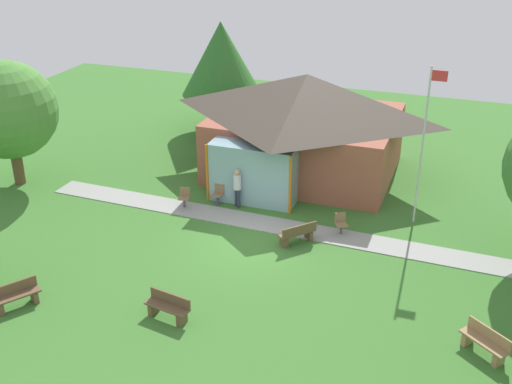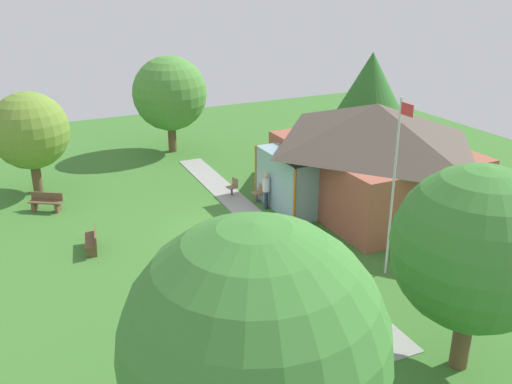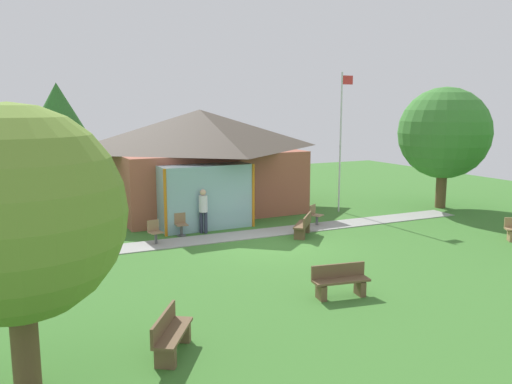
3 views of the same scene
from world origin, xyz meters
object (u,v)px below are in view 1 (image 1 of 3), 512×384
at_px(patio_chair_porch_left, 218,195).
at_px(patio_chair_lawn_spare, 341,224).
at_px(bench_rear_near_path, 297,234).
at_px(flagpole, 424,141).
at_px(visitor_by_porch, 237,185).
at_px(tree_west_hedge, 8,110).
at_px(tree_behind_pavilion_left, 221,59).
at_px(patio_chair_west, 185,198).
at_px(bench_front_left, 16,296).
at_px(pavilion, 304,123).
at_px(bench_lawn_far_right, 485,343).
at_px(bench_front_center, 168,307).

bearing_deg(patio_chair_porch_left, patio_chair_lawn_spare, 173.67).
bearing_deg(bench_rear_near_path, flagpole, -8.76).
relative_size(visitor_by_porch, tree_west_hedge, 0.31).
xyz_separation_m(patio_chair_lawn_spare, patio_chair_porch_left, (-5.55, 0.86, 0.00)).
distance_m(patio_chair_porch_left, tree_behind_pavilion_left, 9.95).
relative_size(patio_chair_lawn_spare, patio_chair_west, 1.00).
relative_size(bench_rear_near_path, bench_front_left, 0.94).
bearing_deg(tree_behind_pavilion_left, bench_front_left, -89.64).
height_order(flagpole, patio_chair_porch_left, flagpole).
bearing_deg(tree_behind_pavilion_left, pavilion, -35.66).
bearing_deg(bench_rear_near_path, bench_lawn_far_right, -80.31).
bearing_deg(bench_front_center, flagpole, -115.46).
bearing_deg(bench_front_center, patio_chair_porch_left, -68.39).
height_order(visitor_by_porch, tree_behind_pavilion_left, tree_behind_pavilion_left).
xyz_separation_m(flagpole, tree_west_hedge, (-17.60, -2.24, -0.02)).
distance_m(pavilion, bench_front_center, 12.68).
bearing_deg(tree_west_hedge, bench_lawn_far_right, -14.71).
bearing_deg(flagpole, bench_front_center, -125.41).
bearing_deg(visitor_by_porch, flagpole, 46.31).
bearing_deg(tree_west_hedge, flagpole, 7.25).
height_order(bench_front_left, patio_chair_west, patio_chair_west).
xyz_separation_m(pavilion, bench_rear_near_path, (1.67, -6.62, -2.08)).
relative_size(bench_front_center, patio_chair_porch_left, 1.81).
xyz_separation_m(pavilion, flagpole, (5.67, -3.33, 1.04)).
distance_m(flagpole, patio_chair_lawn_spare, 4.51).
bearing_deg(tree_west_hedge, pavilion, 25.01).
bearing_deg(bench_front_center, patio_chair_west, -58.35).
distance_m(flagpole, bench_lawn_far_right, 8.73).
relative_size(patio_chair_west, patio_chair_porch_left, 1.00).
height_order(bench_front_center, bench_front_left, same).
bearing_deg(bench_front_left, pavilion, -169.44).
height_order(pavilion, tree_west_hedge, tree_west_hedge).
height_order(bench_lawn_far_right, tree_behind_pavilion_left, tree_behind_pavilion_left).
bearing_deg(bench_front_left, bench_rear_near_path, 166.72).
height_order(bench_lawn_far_right, patio_chair_lawn_spare, patio_chair_lawn_spare).
bearing_deg(bench_front_center, visitor_by_porch, -74.64).
bearing_deg(tree_west_hedge, patio_chair_lawn_spare, 0.99).
height_order(bench_front_center, bench_rear_near_path, same).
bearing_deg(pavilion, visitor_by_porch, -109.48).
distance_m(patio_chair_lawn_spare, visitor_by_porch, 4.76).
xyz_separation_m(bench_front_left, patio_chair_porch_left, (3.23, 9.13, 0.01)).
relative_size(flagpole, bench_front_left, 4.31).
bearing_deg(bench_lawn_far_right, bench_front_center, 46.97).
bearing_deg(visitor_by_porch, bench_lawn_far_right, 4.73).
distance_m(flagpole, bench_rear_near_path, 6.05).
height_order(pavilion, bench_lawn_far_right, pavilion).
xyz_separation_m(flagpole, patio_chair_porch_left, (-8.17, -1.12, -3.10)).
height_order(flagpole, tree_west_hedge, flagpole).
bearing_deg(patio_chair_lawn_spare, flagpole, -172.68).
bearing_deg(bench_rear_near_path, bench_front_center, -161.30).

